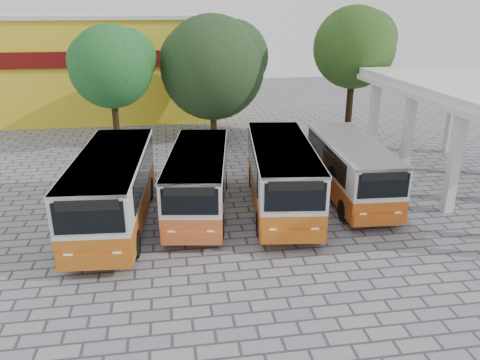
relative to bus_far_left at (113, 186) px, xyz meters
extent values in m
plane|color=slate|center=(7.26, -2.67, -1.84)|extent=(90.00, 90.00, 0.00)
cube|color=silver|center=(15.11, 7.83, 0.66)|extent=(0.45, 0.45, 5.00)
cube|color=silver|center=(20.41, 7.83, 0.66)|extent=(0.45, 0.45, 5.00)
cube|color=gold|center=(-3.74, 23.33, 2.16)|extent=(20.00, 10.00, 8.00)
cube|color=#590C0A|center=(-3.74, 18.23, 3.36)|extent=(20.00, 0.20, 1.20)
cube|color=silver|center=(-3.74, 23.33, 6.31)|extent=(20.40, 10.40, 0.30)
cube|color=#A75411|center=(0.00, 0.01, -0.85)|extent=(3.24, 8.94, 1.15)
cube|color=silver|center=(0.00, 0.01, 0.53)|extent=(3.24, 8.94, 1.61)
cube|color=silver|center=(0.00, 0.01, 1.28)|extent=(3.29, 8.94, 0.13)
cube|color=black|center=(-1.34, 0.01, 0.55)|extent=(0.56, 7.23, 1.15)
cube|color=black|center=(1.34, 0.01, 0.55)|extent=(0.56, 7.23, 1.15)
cube|color=black|center=(0.00, -4.40, 0.55)|extent=(2.36, 0.22, 1.15)
cube|color=black|center=(0.00, -4.40, 1.01)|extent=(2.08, 0.21, 0.37)
cylinder|color=black|center=(-1.18, -2.84, -1.29)|extent=(0.31, 1.10, 1.10)
cylinder|color=black|center=(1.18, -2.84, -1.29)|extent=(0.31, 1.10, 1.10)
cylinder|color=black|center=(-1.18, 2.86, -1.29)|extent=(0.31, 1.10, 1.10)
cylinder|color=black|center=(1.18, 2.86, -1.29)|extent=(0.31, 1.10, 1.10)
cube|color=#BF5424|center=(3.71, 0.94, -0.94)|extent=(3.55, 8.24, 1.05)
cube|color=silver|center=(3.71, 0.94, 0.32)|extent=(3.55, 8.24, 1.46)
cube|color=silver|center=(3.71, 0.94, 0.99)|extent=(3.60, 8.24, 0.12)
cube|color=black|center=(2.49, 0.94, 0.33)|extent=(1.03, 6.51, 1.05)
cube|color=black|center=(4.92, 0.94, 0.33)|extent=(1.03, 6.51, 1.05)
cube|color=black|center=(3.71, -3.07, 0.33)|extent=(2.13, 0.37, 1.05)
cube|color=black|center=(3.71, -3.07, 0.75)|extent=(1.88, 0.34, 0.34)
cylinder|color=black|center=(2.63, -1.65, -1.34)|extent=(0.28, 1.00, 1.00)
cylinder|color=black|center=(4.78, -1.65, -1.34)|extent=(0.28, 1.00, 1.00)
cylinder|color=black|center=(2.63, 3.53, -1.34)|extent=(0.28, 1.00, 1.00)
cylinder|color=black|center=(4.78, 3.53, -1.34)|extent=(0.28, 1.00, 1.00)
cube|color=#BC5511|center=(7.51, 0.70, -0.87)|extent=(3.60, 8.86, 1.13)
cube|color=silver|center=(7.51, 0.70, 0.49)|extent=(3.60, 8.86, 1.58)
cube|color=silver|center=(7.51, 0.70, 1.22)|extent=(3.65, 8.87, 0.13)
cube|color=black|center=(6.20, 0.70, 0.51)|extent=(0.90, 7.06, 1.13)
cube|color=black|center=(8.82, 0.70, 0.51)|extent=(0.90, 7.06, 1.13)
cube|color=black|center=(7.51, -3.62, 0.51)|extent=(2.30, 0.33, 1.13)
cube|color=black|center=(7.51, -3.62, 0.96)|extent=(2.04, 0.31, 0.37)
cylinder|color=black|center=(6.35, -2.10, -1.30)|extent=(0.30, 1.08, 1.08)
cylinder|color=black|center=(8.67, -2.10, -1.30)|extent=(0.30, 1.08, 1.08)
cylinder|color=black|center=(6.35, 3.50, -1.30)|extent=(0.30, 1.08, 1.08)
cylinder|color=black|center=(8.67, 3.50, -1.30)|extent=(0.30, 1.08, 1.08)
cube|color=#B44911|center=(11.16, 1.42, -0.94)|extent=(2.79, 8.05, 1.04)
cube|color=silver|center=(11.16, 1.42, 0.31)|extent=(2.79, 8.05, 1.46)
cube|color=silver|center=(11.16, 1.42, 0.98)|extent=(2.83, 8.05, 0.12)
cube|color=black|center=(9.95, 1.42, 0.32)|extent=(0.39, 6.54, 1.04)
cube|color=black|center=(12.38, 1.42, 0.32)|extent=(0.39, 6.54, 1.04)
cube|color=black|center=(11.16, -2.57, 0.32)|extent=(2.13, 0.16, 1.04)
cube|color=black|center=(11.16, -2.57, 0.74)|extent=(1.89, 0.16, 0.34)
cylinder|color=black|center=(10.09, -1.16, -1.34)|extent=(0.28, 0.99, 0.99)
cylinder|color=black|center=(12.24, -1.16, -1.34)|extent=(0.28, 0.99, 0.99)
cylinder|color=black|center=(10.09, 4.00, -1.34)|extent=(0.28, 0.99, 0.99)
cylinder|color=black|center=(12.24, 4.00, -1.34)|extent=(0.28, 0.99, 0.99)
cylinder|color=black|center=(-0.91, 11.86, 0.07)|extent=(0.42, 0.42, 3.82)
sphere|color=#17581F|center=(-0.91, 11.86, 3.55)|extent=(5.21, 5.21, 5.21)
sphere|color=#17581F|center=(0.13, 12.16, 4.07)|extent=(3.65, 3.65, 3.65)
sphere|color=#17581F|center=(-1.82, 11.66, 3.94)|extent=(3.39, 3.39, 3.39)
cylinder|color=#4A3618|center=(5.69, 13.70, 0.11)|extent=(0.46, 0.46, 3.89)
sphere|color=#193313|center=(5.69, 13.70, 3.14)|extent=(7.17, 7.17, 7.17)
sphere|color=#193313|center=(7.13, 14.00, 3.86)|extent=(5.02, 5.02, 5.02)
sphere|color=#193313|center=(4.44, 13.50, 3.68)|extent=(4.66, 4.66, 4.66)
cylinder|color=black|center=(15.04, 11.73, 0.36)|extent=(0.46, 0.46, 4.41)
sphere|color=#204210|center=(15.04, 11.73, 4.53)|extent=(5.44, 5.44, 5.44)
sphere|color=#204210|center=(16.13, 12.03, 5.08)|extent=(3.81, 3.81, 3.81)
sphere|color=#204210|center=(14.09, 11.53, 4.94)|extent=(3.54, 3.54, 3.54)
camera|label=1|loc=(2.49, -19.08, 7.17)|focal=35.00mm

